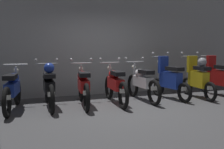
# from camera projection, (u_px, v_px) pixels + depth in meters

# --- Properties ---
(ground_plane) EXTENTS (80.00, 80.00, 0.00)m
(ground_plane) POSITION_uv_depth(u_px,v_px,m) (126.00, 109.00, 6.46)
(ground_plane) COLOR #4C4C4F
(back_wall) EXTENTS (16.00, 0.30, 3.04)m
(back_wall) POSITION_uv_depth(u_px,v_px,m) (96.00, 44.00, 8.47)
(back_wall) COLOR #9EA0A3
(back_wall) RESTS_ON ground
(motorbike_slot_1) EXTENTS (0.61, 1.93, 1.03)m
(motorbike_slot_1) POSITION_uv_depth(u_px,v_px,m) (12.00, 89.00, 6.30)
(motorbike_slot_1) COLOR black
(motorbike_slot_1) RESTS_ON ground
(motorbike_slot_2) EXTENTS (0.59, 1.95, 1.15)m
(motorbike_slot_2) POSITION_uv_depth(u_px,v_px,m) (49.00, 86.00, 6.61)
(motorbike_slot_2) COLOR black
(motorbike_slot_2) RESTS_ON ground
(motorbike_slot_3) EXTENTS (0.58, 1.94, 1.15)m
(motorbike_slot_3) POSITION_uv_depth(u_px,v_px,m) (83.00, 86.00, 6.83)
(motorbike_slot_3) COLOR black
(motorbike_slot_3) RESTS_ON ground
(motorbike_slot_4) EXTENTS (0.59, 1.95, 1.15)m
(motorbike_slot_4) POSITION_uv_depth(u_px,v_px,m) (115.00, 84.00, 7.08)
(motorbike_slot_4) COLOR black
(motorbike_slot_4) RESTS_ON ground
(motorbike_slot_5) EXTENTS (0.59, 1.95, 1.15)m
(motorbike_slot_5) POSITION_uv_depth(u_px,v_px,m) (142.00, 82.00, 7.46)
(motorbike_slot_5) COLOR black
(motorbike_slot_5) RESTS_ON ground
(motorbike_slot_6) EXTENTS (0.59, 1.68, 1.29)m
(motorbike_slot_6) POSITION_uv_depth(u_px,v_px,m) (170.00, 80.00, 7.69)
(motorbike_slot_6) COLOR black
(motorbike_slot_6) RESTS_ON ground
(motorbike_slot_7) EXTENTS (0.59, 1.68, 1.29)m
(motorbike_slot_7) POSITION_uv_depth(u_px,v_px,m) (198.00, 78.00, 7.84)
(motorbike_slot_7) COLOR black
(motorbike_slot_7) RESTS_ON ground
(motorbike_slot_8) EXTENTS (0.56, 1.68, 1.18)m
(motorbike_slot_8) POSITION_uv_depth(u_px,v_px,m) (218.00, 78.00, 8.25)
(motorbike_slot_8) COLOR black
(motorbike_slot_8) RESTS_ON ground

